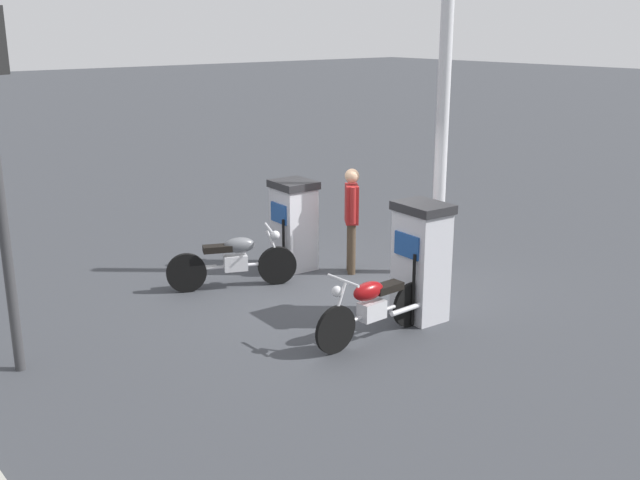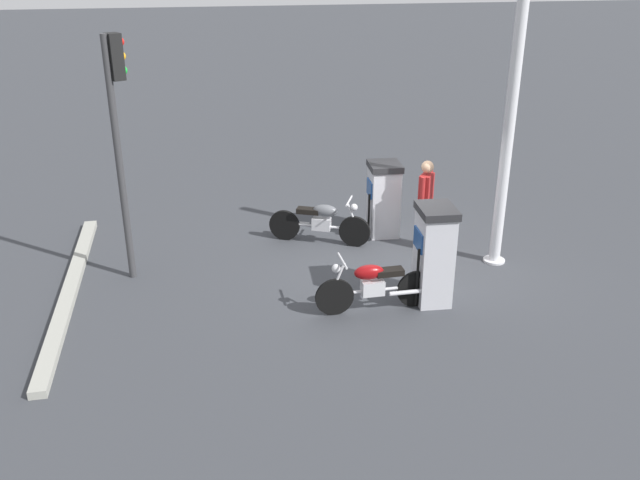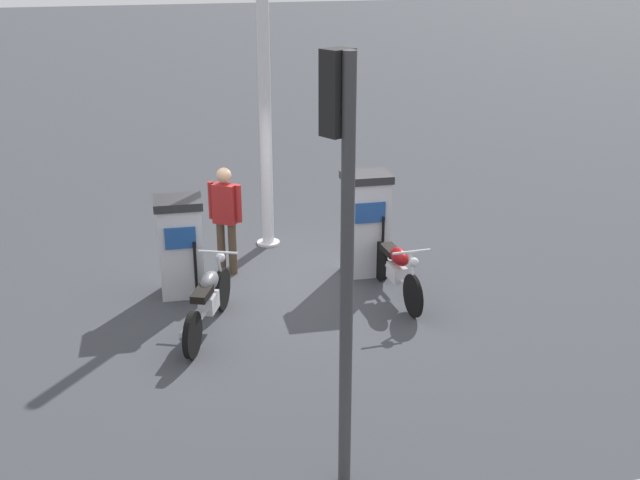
% 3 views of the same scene
% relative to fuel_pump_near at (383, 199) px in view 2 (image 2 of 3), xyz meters
% --- Properties ---
extents(ground_plane, '(120.00, 120.00, 0.00)m').
position_rel_fuel_pump_near_xyz_m(ground_plane, '(0.21, 1.44, -0.76)').
color(ground_plane, '#383A3F').
extents(fuel_pump_near, '(0.70, 0.74, 1.50)m').
position_rel_fuel_pump_near_xyz_m(fuel_pump_near, '(0.00, 0.00, 0.00)').
color(fuel_pump_near, silver).
rests_on(fuel_pump_near, ground).
extents(fuel_pump_far, '(0.65, 0.78, 1.65)m').
position_rel_fuel_pump_near_xyz_m(fuel_pump_far, '(-0.00, 2.89, 0.08)').
color(fuel_pump_far, silver).
rests_on(fuel_pump_far, ground).
extents(motorcycle_near_pump, '(1.88, 0.97, 0.94)m').
position_rel_fuel_pump_near_xyz_m(motorcycle_near_pump, '(1.32, 0.21, -0.31)').
color(motorcycle_near_pump, black).
rests_on(motorcycle_near_pump, ground).
extents(motorcycle_far_pump, '(1.97, 0.56, 0.95)m').
position_rel_fuel_pump_near_xyz_m(motorcycle_far_pump, '(1.03, 3.03, -0.28)').
color(motorcycle_far_pump, black).
rests_on(motorcycle_far_pump, ground).
extents(attendant_person, '(0.41, 0.51, 1.74)m').
position_rel_fuel_pump_near_xyz_m(attendant_person, '(-0.59, 0.77, 0.25)').
color(attendant_person, '#473828').
rests_on(attendant_person, ground).
extents(roadside_traffic_light, '(0.40, 0.30, 4.16)m').
position_rel_fuel_pump_near_xyz_m(roadside_traffic_light, '(4.82, 0.99, 2.05)').
color(roadside_traffic_light, '#38383A').
rests_on(roadside_traffic_light, ground).
extents(canopy_support_pole, '(0.40, 0.40, 4.76)m').
position_rel_fuel_pump_near_xyz_m(canopy_support_pole, '(-1.68, 1.67, 1.54)').
color(canopy_support_pole, silver).
rests_on(canopy_support_pole, ground).
extents(road_edge_kerb, '(0.27, 6.02, 0.12)m').
position_rel_fuel_pump_near_xyz_m(road_edge_kerb, '(5.89, 1.44, -0.70)').
color(road_edge_kerb, '#9E9E93').
rests_on(road_edge_kerb, ground).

